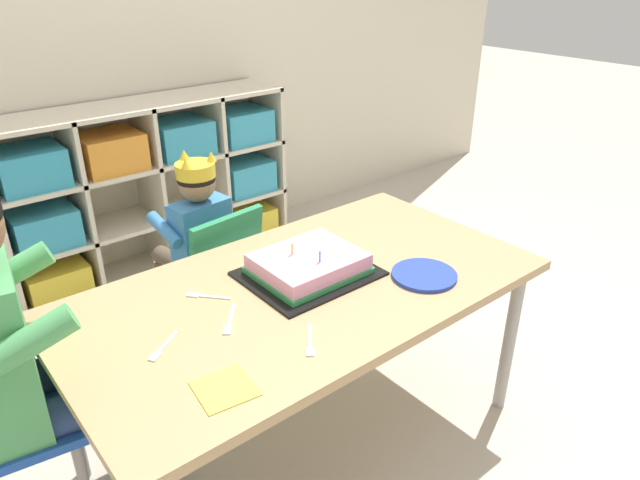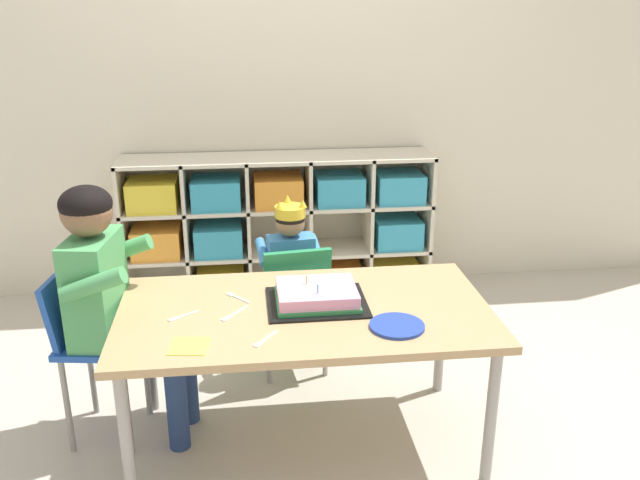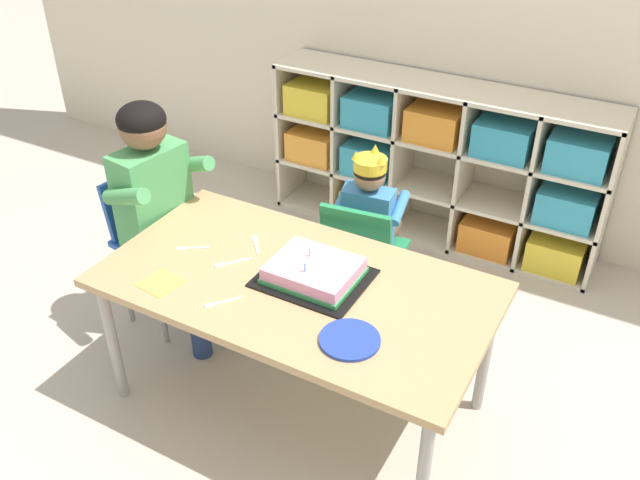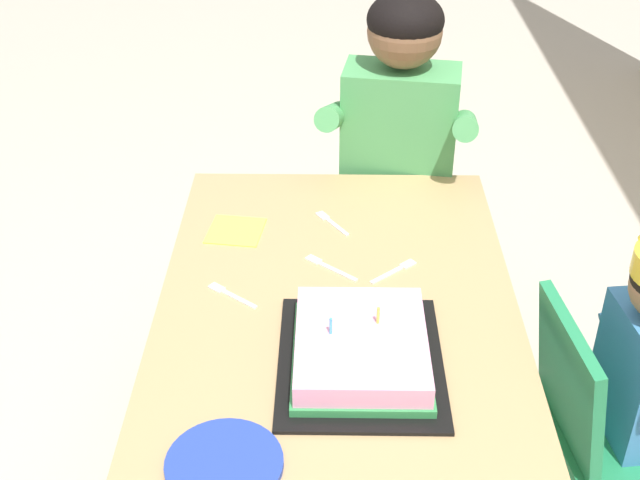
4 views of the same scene
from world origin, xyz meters
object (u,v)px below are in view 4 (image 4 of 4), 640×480
(paper_plate_stack, at_px, (224,464))
(birthday_cake_on_tray, at_px, (361,351))
(fork_beside_plate_stack, at_px, (330,222))
(fork_at_table_front_edge, at_px, (230,294))
(fork_by_napkin, at_px, (396,270))
(activity_table, at_px, (338,364))
(classroom_chair_adult_side, at_px, (396,200))
(adult_helper_seated, at_px, (397,151))
(fork_near_cake_tray, at_px, (329,267))
(classroom_chair_blue, at_px, (599,423))

(paper_plate_stack, bearing_deg, birthday_cake_on_tray, 138.41)
(fork_beside_plate_stack, xyz_separation_m, fork_at_table_front_edge, (0.29, -0.21, 0.00))
(paper_plate_stack, xyz_separation_m, fork_by_napkin, (-0.56, 0.32, -0.00))
(fork_by_napkin, bearing_deg, activity_table, 22.34)
(classroom_chair_adult_side, xyz_separation_m, birthday_cake_on_tray, (0.88, -0.13, 0.19))
(adult_helper_seated, xyz_separation_m, fork_at_table_front_edge, (0.56, -0.38, -0.05))
(adult_helper_seated, height_order, fork_beside_plate_stack, adult_helper_seated)
(classroom_chair_adult_side, relative_size, fork_near_cake_tray, 5.80)
(classroom_chair_blue, xyz_separation_m, fork_at_table_front_edge, (-0.16, -0.77, 0.20))
(fork_beside_plate_stack, distance_m, fork_at_table_front_edge, 0.36)
(fork_beside_plate_stack, bearing_deg, fork_at_table_front_edge, -69.64)
(birthday_cake_on_tray, height_order, fork_beside_plate_stack, birthday_cake_on_tray)
(classroom_chair_blue, bearing_deg, adult_helper_seated, 21.12)
(paper_plate_stack, bearing_deg, fork_beside_plate_stack, 167.37)
(activity_table, relative_size, fork_near_cake_tray, 11.54)
(birthday_cake_on_tray, height_order, paper_plate_stack, birthday_cake_on_tray)
(birthday_cake_on_tray, bearing_deg, classroom_chair_adult_side, 171.60)
(fork_beside_plate_stack, bearing_deg, classroom_chair_adult_side, 119.55)
(activity_table, distance_m, fork_by_napkin, 0.29)
(classroom_chair_adult_side, bearing_deg, classroom_chair_blue, -57.44)
(activity_table, distance_m, classroom_chair_adult_side, 0.86)
(activity_table, xyz_separation_m, fork_at_table_front_edge, (-0.16, -0.23, 0.05))
(activity_table, xyz_separation_m, fork_by_napkin, (-0.25, 0.13, 0.05))
(classroom_chair_adult_side, bearing_deg, fork_near_cake_tray, -100.10)
(paper_plate_stack, bearing_deg, fork_at_table_front_edge, -175.08)
(classroom_chair_blue, relative_size, paper_plate_stack, 3.37)
(classroom_chair_blue, relative_size, birthday_cake_on_tray, 1.75)
(classroom_chair_adult_side, distance_m, adult_helper_seated, 0.24)
(paper_plate_stack, bearing_deg, fork_near_cake_tray, 163.69)
(activity_table, relative_size, adult_helper_seated, 1.32)
(activity_table, bearing_deg, fork_near_cake_tray, -175.80)
(adult_helper_seated, bearing_deg, classroom_chair_blue, -53.28)
(classroom_chair_blue, relative_size, classroom_chair_adult_side, 0.94)
(paper_plate_stack, distance_m, fork_at_table_front_edge, 0.47)
(fork_at_table_front_edge, xyz_separation_m, fork_near_cake_tray, (-0.11, 0.21, 0.00))
(classroom_chair_blue, xyz_separation_m, birthday_cake_on_tray, (0.05, -0.50, 0.23))
(classroom_chair_adult_side, bearing_deg, paper_plate_stack, -98.90)
(classroom_chair_adult_side, relative_size, adult_helper_seated, 0.66)
(activity_table, height_order, fork_near_cake_tray, fork_near_cake_tray)
(birthday_cake_on_tray, relative_size, fork_near_cake_tray, 3.12)
(activity_table, distance_m, paper_plate_stack, 0.37)
(classroom_chair_blue, xyz_separation_m, fork_by_napkin, (-0.25, -0.41, 0.20))
(birthday_cake_on_tray, relative_size, fork_beside_plate_stack, 3.41)
(classroom_chair_blue, distance_m, classroom_chair_adult_side, 0.91)
(classroom_chair_blue, height_order, paper_plate_stack, classroom_chair_blue)
(adult_helper_seated, xyz_separation_m, paper_plate_stack, (1.03, -0.34, -0.05))
(birthday_cake_on_tray, relative_size, paper_plate_stack, 1.92)
(fork_beside_plate_stack, bearing_deg, adult_helper_seated, 113.46)
(fork_by_napkin, height_order, fork_beside_plate_stack, same)
(fork_by_napkin, bearing_deg, classroom_chair_adult_side, -135.17)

